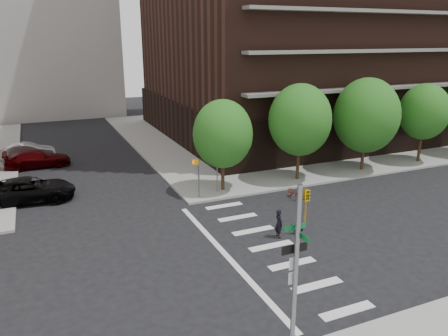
# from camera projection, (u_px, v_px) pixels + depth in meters

# --- Properties ---
(ground) EXTENTS (120.00, 120.00, 0.00)m
(ground) POSITION_uv_depth(u_px,v_px,m) (217.00, 257.00, 21.07)
(ground) COLOR black
(ground) RESTS_ON ground
(sidewalk_ne) EXTENTS (39.00, 33.00, 0.15)m
(sidewalk_ne) POSITION_uv_depth(u_px,v_px,m) (304.00, 130.00, 49.52)
(sidewalk_ne) COLOR gray
(sidewalk_ne) RESTS_ON ground
(crosswalk) EXTENTS (3.85, 13.00, 0.01)m
(crosswalk) POSITION_uv_depth(u_px,v_px,m) (257.00, 249.00, 21.91)
(crosswalk) COLOR silver
(crosswalk) RESTS_ON ground
(tree_a) EXTENTS (4.00, 4.00, 5.90)m
(tree_a) POSITION_uv_depth(u_px,v_px,m) (223.00, 134.00, 28.89)
(tree_a) COLOR #301E11
(tree_a) RESTS_ON sidewalk_ne
(tree_b) EXTENTS (4.50, 4.50, 6.65)m
(tree_b) POSITION_uv_depth(u_px,v_px,m) (300.00, 120.00, 31.05)
(tree_b) COLOR #301E11
(tree_b) RESTS_ON sidewalk_ne
(tree_c) EXTENTS (5.00, 5.00, 6.80)m
(tree_c) POSITION_uv_depth(u_px,v_px,m) (366.00, 116.00, 33.37)
(tree_c) COLOR #301E11
(tree_c) RESTS_ON sidewalk_ne
(tree_d) EXTENTS (4.00, 4.00, 6.20)m
(tree_d) POSITION_uv_depth(u_px,v_px,m) (424.00, 112.00, 35.70)
(tree_d) COLOR #301E11
(tree_d) RESTS_ON sidewalk_ne
(traffic_signal) EXTENTS (0.90, 0.75, 6.00)m
(traffic_signal) POSITION_uv_depth(u_px,v_px,m) (295.00, 289.00, 13.53)
(traffic_signal) COLOR slate
(traffic_signal) RESTS_ON sidewalk_s
(pedestrian_signal) EXTENTS (2.18, 0.67, 2.60)m
(pedestrian_signal) POSITION_uv_depth(u_px,v_px,m) (203.00, 171.00, 28.37)
(pedestrian_signal) COLOR slate
(pedestrian_signal) RESTS_ON sidewalk_ne
(parked_car_black) EXTENTS (3.14, 5.91, 1.58)m
(parked_car_black) POSITION_uv_depth(u_px,v_px,m) (29.00, 190.00, 27.97)
(parked_car_black) COLOR black
(parked_car_black) RESTS_ON ground
(parked_car_maroon) EXTENTS (2.17, 5.11, 1.47)m
(parked_car_maroon) POSITION_uv_depth(u_px,v_px,m) (37.00, 159.00, 35.43)
(parked_car_maroon) COLOR #360203
(parked_car_maroon) RESTS_ON ground
(parked_car_silver) EXTENTS (1.64, 4.41, 1.44)m
(parked_car_silver) POSITION_uv_depth(u_px,v_px,m) (28.00, 151.00, 37.82)
(parked_car_silver) COLOR silver
(parked_car_silver) RESTS_ON ground
(scooter) EXTENTS (0.66, 1.55, 0.79)m
(scooter) POSITION_uv_depth(u_px,v_px,m) (294.00, 193.00, 28.67)
(scooter) COLOR maroon
(scooter) RESTS_ON ground
(dog_walker) EXTENTS (0.60, 0.41, 1.58)m
(dog_walker) POSITION_uv_depth(u_px,v_px,m) (279.00, 223.00, 22.98)
(dog_walker) COLOR black
(dog_walker) RESTS_ON ground
(dog) EXTENTS (0.63, 0.40, 0.54)m
(dog) POSITION_uv_depth(u_px,v_px,m) (298.00, 228.00, 23.48)
(dog) COLOR black
(dog) RESTS_ON ground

